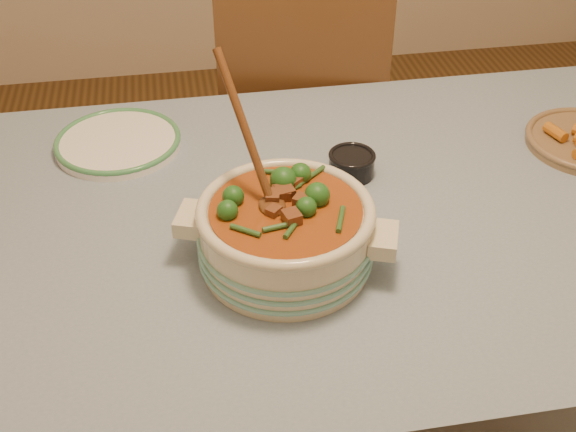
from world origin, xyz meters
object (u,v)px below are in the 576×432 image
at_px(white_plate, 118,142).
at_px(condiment_bowl, 352,163).
at_px(stew_casserole, 285,229).
at_px(chair_far, 301,120).
at_px(dining_table, 374,241).

relative_size(white_plate, condiment_bowl, 2.51).
relative_size(stew_casserole, chair_far, 0.41).
bearing_deg(dining_table, white_plate, 148.30).
distance_m(stew_casserole, white_plate, 0.57).
distance_m(dining_table, condiment_bowl, 0.18).
bearing_deg(dining_table, stew_casserole, -147.45).
distance_m(stew_casserole, condiment_bowl, 0.33).
relative_size(stew_casserole, white_plate, 1.23).
relative_size(dining_table, stew_casserole, 4.13).
height_order(condiment_bowl, chair_far, chair_far).
distance_m(white_plate, chair_far, 0.67).
height_order(stew_casserole, condiment_bowl, stew_casserole).
bearing_deg(condiment_bowl, white_plate, 158.09).
bearing_deg(condiment_bowl, chair_far, 90.02).
height_order(stew_casserole, white_plate, stew_casserole).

